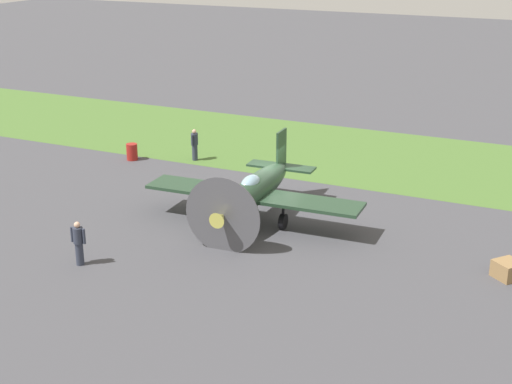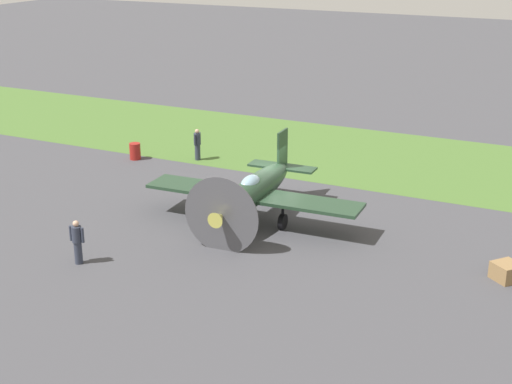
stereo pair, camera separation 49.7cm
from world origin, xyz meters
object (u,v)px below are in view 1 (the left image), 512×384
at_px(ground_crew_mechanic, 195,144).
at_px(fuel_drum, 132,152).
at_px(ground_crew_chief, 79,242).
at_px(supply_crate, 508,270).
at_px(airplane_lead, 255,190).

relative_size(ground_crew_mechanic, fuel_drum, 1.92).
xyz_separation_m(ground_crew_mechanic, fuel_drum, (3.14, 1.39, -0.46)).
bearing_deg(ground_crew_mechanic, ground_crew_chief, 10.19).
height_order(ground_crew_mechanic, fuel_drum, ground_crew_mechanic).
relative_size(ground_crew_chief, fuel_drum, 1.92).
relative_size(fuel_drum, supply_crate, 1.00).
height_order(ground_crew_chief, fuel_drum, ground_crew_chief).
distance_m(airplane_lead, supply_crate, 10.72).
distance_m(airplane_lead, ground_crew_mechanic, 9.50).
distance_m(ground_crew_chief, fuel_drum, 13.32).
bearing_deg(airplane_lead, ground_crew_chief, 55.93).
distance_m(ground_crew_chief, ground_crew_mechanic, 13.65).
xyz_separation_m(ground_crew_mechanic, supply_crate, (-17.34, 7.76, -0.59)).
bearing_deg(ground_crew_mechanic, airplane_lead, 44.28).
xyz_separation_m(ground_crew_chief, ground_crew_mechanic, (2.62, -13.40, 0.00)).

